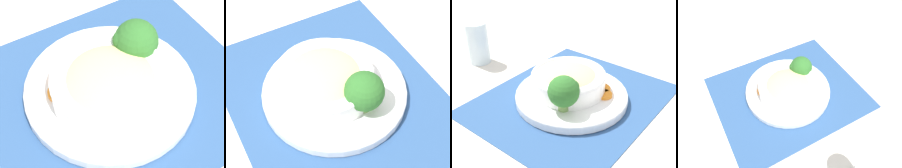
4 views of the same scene
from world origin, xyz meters
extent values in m
plane|color=beige|center=(0.00, 0.00, 0.00)|extent=(4.00, 4.00, 0.00)
cube|color=#2D5184|center=(0.00, 0.00, 0.00)|extent=(0.47, 0.40, 0.00)
cylinder|color=white|center=(0.00, 0.00, 0.01)|extent=(0.28, 0.28, 0.02)
torus|color=white|center=(0.00, 0.00, 0.02)|extent=(0.28, 0.28, 0.01)
cylinder|color=white|center=(-0.01, -0.02, 0.04)|extent=(0.18, 0.18, 0.05)
torus|color=white|center=(-0.01, -0.02, 0.07)|extent=(0.18, 0.18, 0.01)
ellipsoid|color=beige|center=(-0.01, -0.02, 0.05)|extent=(0.15, 0.15, 0.05)
cylinder|color=#759E51|center=(0.06, 0.02, 0.03)|extent=(0.03, 0.03, 0.02)
sphere|color=#2D6B28|center=(0.06, 0.02, 0.07)|extent=(0.07, 0.07, 0.07)
sphere|color=#2D6B28|center=(0.04, 0.03, 0.07)|extent=(0.03, 0.03, 0.03)
sphere|color=#2D6B28|center=(0.08, 0.02, 0.07)|extent=(0.03, 0.03, 0.03)
cylinder|color=orange|center=(-0.04, 0.07, 0.02)|extent=(0.04, 0.04, 0.01)
cylinder|color=orange|center=(-0.06, 0.05, 0.02)|extent=(0.04, 0.04, 0.01)
cylinder|color=orange|center=(-0.07, 0.03, 0.02)|extent=(0.04, 0.04, 0.01)
camera|label=1|loc=(-0.19, -0.32, 0.50)|focal=60.00mm
camera|label=2|loc=(0.40, -0.22, 0.58)|focal=60.00mm
camera|label=3|loc=(0.53, 0.38, 0.44)|focal=50.00mm
camera|label=4|loc=(-0.22, -0.40, 0.58)|focal=35.00mm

